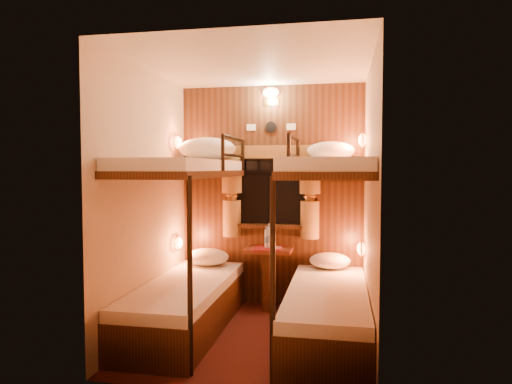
% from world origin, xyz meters
% --- Properties ---
extents(floor, '(2.10, 2.10, 0.00)m').
position_xyz_m(floor, '(0.00, 0.00, 0.00)').
color(floor, '#3E1C11').
rests_on(floor, ground).
extents(ceiling, '(2.10, 2.10, 0.00)m').
position_xyz_m(ceiling, '(0.00, 0.00, 2.40)').
color(ceiling, silver).
rests_on(ceiling, wall_back).
extents(wall_back, '(2.40, 0.00, 2.40)m').
position_xyz_m(wall_back, '(0.00, 1.05, 1.20)').
color(wall_back, '#C6B293').
rests_on(wall_back, floor).
extents(wall_front, '(2.40, 0.00, 2.40)m').
position_xyz_m(wall_front, '(0.00, -1.05, 1.20)').
color(wall_front, '#C6B293').
rests_on(wall_front, floor).
extents(wall_left, '(0.00, 2.40, 2.40)m').
position_xyz_m(wall_left, '(-1.00, 0.00, 1.20)').
color(wall_left, '#C6B293').
rests_on(wall_left, floor).
extents(wall_right, '(0.00, 2.40, 2.40)m').
position_xyz_m(wall_right, '(1.00, 0.00, 1.20)').
color(wall_right, '#C6B293').
rests_on(wall_right, floor).
extents(back_panel, '(2.00, 0.03, 2.40)m').
position_xyz_m(back_panel, '(0.00, 1.04, 1.20)').
color(back_panel, '#321B0D').
rests_on(back_panel, floor).
extents(bunk_left, '(0.72, 1.90, 1.82)m').
position_xyz_m(bunk_left, '(-0.65, 0.07, 0.56)').
color(bunk_left, '#321B0D').
rests_on(bunk_left, floor).
extents(bunk_right, '(0.72, 1.90, 1.82)m').
position_xyz_m(bunk_right, '(0.65, 0.07, 0.56)').
color(bunk_right, '#321B0D').
rests_on(bunk_right, floor).
extents(window, '(1.00, 0.12, 0.79)m').
position_xyz_m(window, '(0.00, 1.00, 1.18)').
color(window, black).
rests_on(window, back_panel).
extents(curtains, '(1.10, 0.22, 1.00)m').
position_xyz_m(curtains, '(0.00, 0.97, 1.26)').
color(curtains, brown).
rests_on(curtains, back_panel).
extents(back_fixtures, '(0.54, 0.09, 0.48)m').
position_xyz_m(back_fixtures, '(0.00, 1.00, 2.25)').
color(back_fixtures, black).
rests_on(back_fixtures, back_panel).
extents(reading_lamps, '(2.00, 0.20, 1.25)m').
position_xyz_m(reading_lamps, '(-0.00, 0.70, 1.24)').
color(reading_lamps, orange).
rests_on(reading_lamps, wall_left).
extents(table, '(0.50, 0.34, 0.66)m').
position_xyz_m(table, '(0.00, 0.85, 0.41)').
color(table, '#632C16').
rests_on(table, floor).
extents(bottle_left, '(0.08, 0.08, 0.26)m').
position_xyz_m(bottle_left, '(0.02, 0.87, 0.76)').
color(bottle_left, '#99BFE5').
rests_on(bottle_left, table).
extents(bottle_right, '(0.07, 0.07, 0.23)m').
position_xyz_m(bottle_right, '(-0.01, 0.87, 0.75)').
color(bottle_right, '#99BFE5').
rests_on(bottle_right, table).
extents(sachet_a, '(0.08, 0.06, 0.01)m').
position_xyz_m(sachet_a, '(0.10, 0.85, 0.65)').
color(sachet_a, silver).
rests_on(sachet_a, table).
extents(sachet_b, '(0.08, 0.06, 0.01)m').
position_xyz_m(sachet_b, '(0.09, 0.94, 0.65)').
color(sachet_b, silver).
rests_on(sachet_b, table).
extents(pillow_lower_left, '(0.46, 0.33, 0.18)m').
position_xyz_m(pillow_lower_left, '(-0.65, 0.78, 0.55)').
color(pillow_lower_left, silver).
rests_on(pillow_lower_left, bunk_left).
extents(pillow_lower_right, '(0.43, 0.30, 0.17)m').
position_xyz_m(pillow_lower_right, '(0.65, 0.85, 0.54)').
color(pillow_lower_right, silver).
rests_on(pillow_lower_right, bunk_right).
extents(pillow_upper_left, '(0.62, 0.44, 0.24)m').
position_xyz_m(pillow_upper_left, '(-0.65, 0.78, 1.71)').
color(pillow_upper_left, silver).
rests_on(pillow_upper_left, bunk_left).
extents(pillow_upper_right, '(0.49, 0.35, 0.19)m').
position_xyz_m(pillow_upper_right, '(0.65, 0.84, 1.68)').
color(pillow_upper_right, silver).
rests_on(pillow_upper_right, bunk_right).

